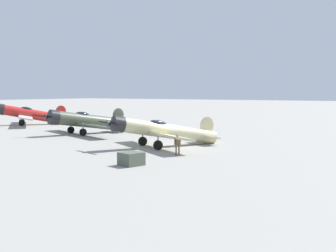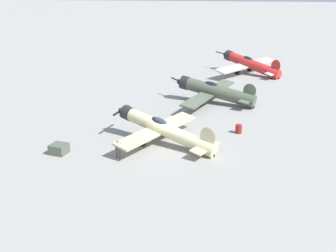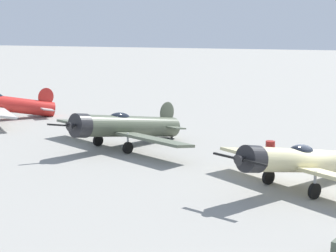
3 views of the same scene
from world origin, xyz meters
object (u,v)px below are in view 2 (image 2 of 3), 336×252
equipment_crate (59,149)px  fuel_drum (239,129)px  airplane_mid_apron (214,91)px  airplane_far_line (250,64)px  ground_crew_mechanic (118,147)px  airplane_foreground (163,129)px

equipment_crate → fuel_drum: bearing=-66.5°
airplane_mid_apron → airplane_far_line: 16.90m
airplane_mid_apron → equipment_crate: airplane_mid_apron is taller
airplane_mid_apron → ground_crew_mechanic: 18.55m
airplane_far_line → ground_crew_mechanic: airplane_far_line is taller
airplane_far_line → airplane_foreground: bearing=110.2°
equipment_crate → airplane_far_line: bearing=-29.0°
ground_crew_mechanic → fuel_drum: (7.03, -10.16, -0.54)m
airplane_foreground → fuel_drum: 7.73m
airplane_foreground → airplane_mid_apron: bearing=-78.8°
ground_crew_mechanic → fuel_drum: 12.37m
airplane_mid_apron → fuel_drum: bearing=124.9°
equipment_crate → fuel_drum: size_ratio=1.95×
airplane_mid_apron → equipment_crate: (-16.51, 12.90, -1.05)m
airplane_far_line → equipment_crate: 37.29m
fuel_drum → airplane_foreground: bearing=117.3°
airplane_far_line → fuel_drum: airplane_far_line is taller
ground_crew_mechanic → equipment_crate: ground_crew_mechanic is taller
airplane_foreground → airplane_mid_apron: 14.04m
airplane_foreground → ground_crew_mechanic: 4.87m
airplane_far_line → fuel_drum: bearing=122.2°
airplane_far_line → airplane_mid_apron: bearing=110.3°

